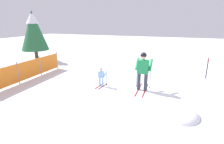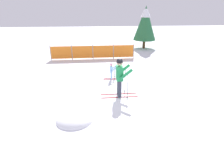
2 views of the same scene
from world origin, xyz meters
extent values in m
plane|color=white|center=(0.00, 0.00, 0.00)|extent=(60.00, 60.00, 0.00)
cube|color=maroon|center=(-0.26, 0.13, 0.01)|extent=(1.73, 0.08, 0.02)
cube|color=maroon|center=(-0.25, -0.20, 0.01)|extent=(1.73, 0.08, 0.02)
cylinder|color=#333847|center=(-0.26, 0.13, 0.43)|extent=(0.16, 0.16, 0.82)
cylinder|color=#333847|center=(-0.25, -0.20, 0.43)|extent=(0.16, 0.16, 0.82)
cube|color=#1E8C4C|center=(-0.26, -0.03, 1.16)|extent=(0.30, 0.51, 0.64)
cylinder|color=#1E8C4C|center=(-0.01, 0.29, 1.21)|extent=(0.59, 0.14, 0.51)
cylinder|color=#1E8C4C|center=(0.00, -0.35, 1.21)|extent=(0.59, 0.14, 0.51)
sphere|color=#D8AD8C|center=(-0.26, -0.03, 1.64)|extent=(0.27, 0.27, 0.27)
sphere|color=black|center=(-0.26, -0.03, 1.69)|extent=(0.29, 0.29, 0.29)
cylinder|color=black|center=(0.07, 0.31, 0.64)|extent=(0.02, 0.02, 1.27)
cylinder|color=black|center=(0.07, 0.31, 0.06)|extent=(0.07, 0.07, 0.01)
cylinder|color=black|center=(0.08, -0.36, 0.64)|extent=(0.02, 0.02, 1.27)
cylinder|color=black|center=(0.08, -0.36, 0.06)|extent=(0.07, 0.07, 0.01)
cube|color=maroon|center=(-0.46, 2.08, 0.01)|extent=(0.91, 0.15, 0.02)
cube|color=maroon|center=(-0.48, 1.91, 0.01)|extent=(0.91, 0.15, 0.02)
cylinder|color=#8CBFF2|center=(-0.46, 2.08, 0.23)|extent=(0.09, 0.09, 0.43)
cylinder|color=#8CBFF2|center=(-0.48, 1.91, 0.23)|extent=(0.09, 0.09, 0.43)
cube|color=#8CBFF2|center=(-0.47, 2.00, 0.62)|extent=(0.18, 0.28, 0.33)
cylinder|color=#8CBFF2|center=(-0.31, 2.15, 0.65)|extent=(0.32, 0.10, 0.26)
cylinder|color=#8CBFF2|center=(-0.35, 1.82, 0.65)|extent=(0.32, 0.10, 0.26)
sphere|color=#D8AD8C|center=(-0.47, 2.00, 0.87)|extent=(0.14, 0.14, 0.14)
sphere|color=pink|center=(-0.47, 2.00, 0.89)|extent=(0.15, 0.15, 0.15)
cylinder|color=black|center=(-0.27, 2.19, 0.33)|extent=(0.02, 0.02, 0.67)
cylinder|color=black|center=(-0.27, 2.19, 0.06)|extent=(0.07, 0.07, 0.01)
cylinder|color=black|center=(-0.32, 1.77, 0.33)|extent=(0.02, 0.02, 0.67)
cylinder|color=black|center=(-0.32, 1.77, 0.06)|extent=(0.07, 0.07, 0.01)
cylinder|color=gray|center=(-1.60, 6.22, 0.58)|extent=(0.06, 0.06, 1.17)
cylinder|color=gray|center=(0.03, 6.24, 0.58)|extent=(0.06, 0.06, 1.17)
cylinder|color=gray|center=(1.66, 6.26, 0.58)|extent=(0.06, 0.06, 1.17)
cube|color=orange|center=(-2.42, 6.21, 0.58)|extent=(1.63, 0.05, 0.98)
cube|color=orange|center=(-0.78, 6.23, 0.58)|extent=(1.63, 0.05, 0.98)
cube|color=orange|center=(0.85, 6.25, 0.58)|extent=(1.63, 0.05, 0.98)
cylinder|color=#4C3823|center=(3.39, 9.67, 0.43)|extent=(0.27, 0.27, 0.85)
cone|color=#26663B|center=(3.39, 9.67, 2.44)|extent=(2.17, 2.17, 3.18)
cone|color=white|center=(3.39, 9.67, 3.46)|extent=(0.98, 0.98, 0.95)
cylinder|color=black|center=(2.81, -3.16, 0.61)|extent=(0.05, 0.05, 1.22)
cylinder|color=red|center=(2.78, -3.15, 1.06)|extent=(0.27, 0.11, 0.28)
ellipsoid|color=white|center=(-2.12, -1.81, 0.00)|extent=(1.35, 1.15, 0.54)
camera|label=1|loc=(-8.08, -1.39, 3.18)|focal=28.00mm
camera|label=2|loc=(-1.18, -7.32, 3.98)|focal=28.00mm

